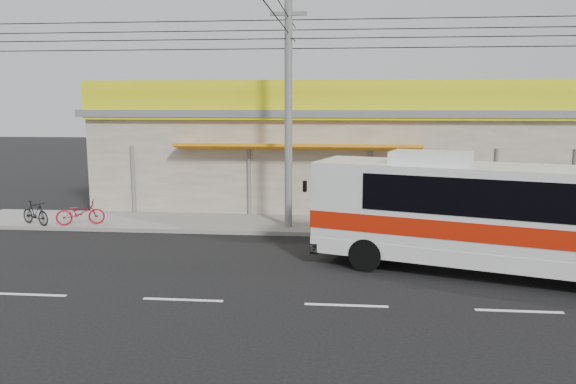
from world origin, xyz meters
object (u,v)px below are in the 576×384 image
Objects in this scene: motorbike_red at (80,213)px; utility_pole at (288,33)px; motorbike_dark at (35,213)px; coach_bus at (522,213)px.

utility_pole is (8.00, 0.38, 6.65)m from motorbike_red.
motorbike_red reaches higher than motorbike_dark.
coach_bus is 6.31× the size of motorbike_red.
motorbike_red is 0.05× the size of utility_pole.
motorbike_red is at bearing -177.25° from utility_pole.
coach_bus is at bearing -36.93° from utility_pole.
motorbike_red is 1.16× the size of motorbike_dark.
utility_pole is at bearing -107.15° from motorbike_red.
coach_bus is 15.66m from motorbike_red.
motorbike_dark is at bearing -177.48° from coach_bus.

